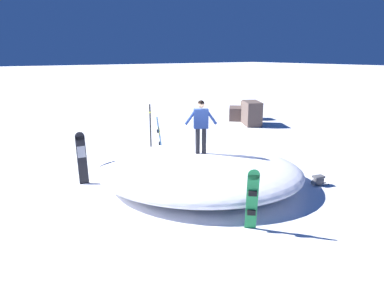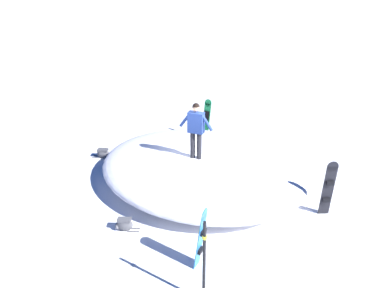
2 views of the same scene
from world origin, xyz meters
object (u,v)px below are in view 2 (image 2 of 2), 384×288
object	(u,v)px
snowboard_secondary_upright	(328,188)
backpack_far	(124,224)
trail_marker_pole	(204,262)
backpack_near	(103,153)
snowboard_tertiary_upright	(201,238)
snowboarder_standing	(196,126)
snowboard_primary_upright	(206,120)

from	to	relation	value
snowboard_secondary_upright	backpack_far	distance (m)	5.29
snowboard_secondary_upright	trail_marker_pole	size ratio (longest dim) A/B	0.86
snowboard_secondary_upright	backpack_near	distance (m)	7.40
backpack_near	snowboard_tertiary_upright	bearing A→B (deg)	-158.00
snowboarder_standing	snowboard_secondary_upright	distance (m)	3.88
snowboard_primary_upright	backpack_near	world-z (taller)	snowboard_primary_upright
snowboard_primary_upright	trail_marker_pole	size ratio (longest dim) A/B	0.81
snowboard_primary_upright	backpack_far	bearing A→B (deg)	149.24
backpack_far	trail_marker_pole	world-z (taller)	trail_marker_pole
snowboard_primary_upright	trail_marker_pole	distance (m)	7.85
backpack_near	backpack_far	bearing A→B (deg)	-170.77
snowboarder_standing	snowboard_secondary_upright	size ratio (longest dim) A/B	1.01
snowboard_tertiary_upright	backpack_near	distance (m)	6.31
trail_marker_pole	backpack_far	bearing A→B (deg)	30.91
snowboard_primary_upright	snowboard_secondary_upright	bearing A→B (deg)	-157.33
snowboarder_standing	snowboard_tertiary_upright	distance (m)	3.68
snowboard_secondary_upright	backpack_near	xyz separation A→B (m)	(4.38, 5.93, -0.69)
snowboard_tertiary_upright	backpack_far	distance (m)	2.40
backpack_far	trail_marker_pole	bearing A→B (deg)	-149.09
backpack_far	snowboard_tertiary_upright	bearing A→B (deg)	-133.90
snowboard_secondary_upright	snowboard_tertiary_upright	distance (m)	3.86
snowboard_tertiary_upright	backpack_far	xyz separation A→B (m)	(1.60, 1.67, -0.63)
backpack_near	trail_marker_pole	world-z (taller)	trail_marker_pole
snowboard_secondary_upright	backpack_far	world-z (taller)	snowboard_secondary_upright
snowboarder_standing	snowboard_tertiary_upright	size ratio (longest dim) A/B	1.07
snowboard_tertiary_upright	trail_marker_pole	size ratio (longest dim) A/B	0.81
snowboarder_standing	backpack_far	size ratio (longest dim) A/B	2.64
trail_marker_pole	snowboarder_standing	bearing A→B (deg)	-7.29
backpack_near	snowboarder_standing	bearing A→B (deg)	-129.98
backpack_far	snowboarder_standing	bearing A→B (deg)	-48.64
trail_marker_pole	snowboard_primary_upright	bearing A→B (deg)	-10.98
snowboard_primary_upright	backpack_near	distance (m)	3.89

